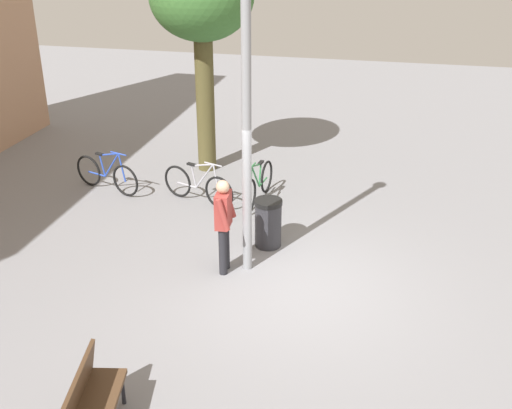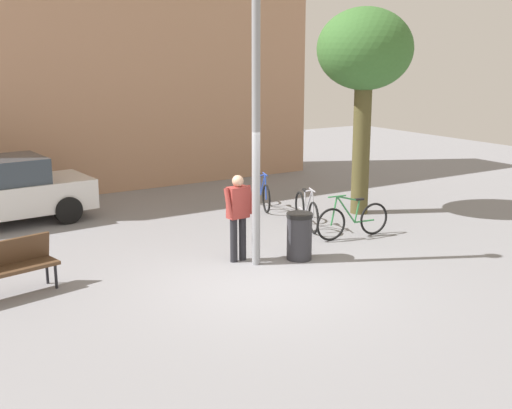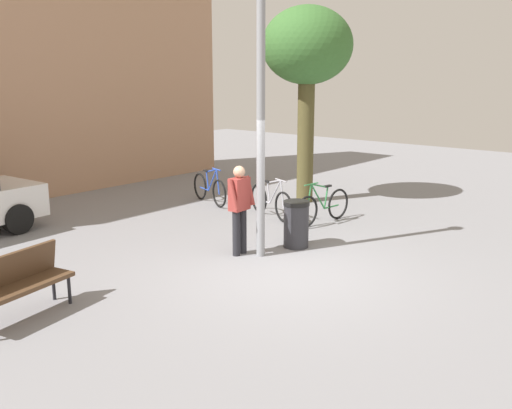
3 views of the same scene
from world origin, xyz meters
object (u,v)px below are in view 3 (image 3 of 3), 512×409
Objects in this scene: trash_bin at (296,224)px; park_bench at (15,281)px; person_by_lamppost at (240,204)px; bicycle_green at (323,207)px; lamppost at (261,98)px; bicycle_blue at (210,189)px; plaza_tree at (307,51)px; bicycle_silver at (271,201)px.

park_bench is at bearing 169.24° from trash_bin.
person_by_lamppost reaches higher than trash_bin.
person_by_lamppost reaches higher than bicycle_green.
park_bench is 7.02m from bicycle_green.
bicycle_green is at bearing 8.96° from lamppost.
bicycle_blue is (2.71, 3.44, -0.58)m from person_by_lamppost.
plaza_tree reaches higher than bicycle_blue.
bicycle_silver is at bearing 50.20° from trash_bin.
park_bench is (-4.12, 0.45, -0.42)m from person_by_lamppost.
bicycle_green is (0.32, -1.22, 0.00)m from bicycle_silver.
bicycle_blue is at bearing 51.70° from person_by_lamppost.
lamppost is at bearing -63.54° from person_by_lamppost.
bicycle_blue is at bearing 93.00° from bicycle_green.
plaza_tree is (4.48, 1.69, 2.88)m from person_by_lamppost.
bicycle_green is 3.37m from bicycle_blue.
lamppost reaches higher than person_by_lamppost.
person_by_lamppost is 1.28m from trash_bin.
plaza_tree reaches higher than bicycle_green.
bicycle_silver and bicycle_blue have the same top height.
person_by_lamppost is 0.93× the size of bicycle_green.
park_bench is 0.34× the size of plaza_tree.
bicycle_blue is at bearing 135.43° from plaza_tree.
park_bench is at bearing -171.81° from plaza_tree.
bicycle_green is 1.94m from trash_bin.
lamppost is 2.59m from trash_bin.
bicycle_blue is (0.15, 2.14, 0.00)m from bicycle_silver.
bicycle_green is (7.01, -0.38, -0.16)m from park_bench.
bicycle_blue is at bearing 56.20° from lamppost.
plaza_tree is 5.41× the size of trash_bin.
bicycle_green reaches higher than park_bench.
person_by_lamppost is at bearing 116.46° from lamppost.
bicycle_green is at bearing -87.00° from bicycle_blue.
bicycle_green is at bearing -134.59° from plaza_tree.
park_bench is at bearing 176.90° from bicycle_green.
person_by_lamppost reaches higher than park_bench.
trash_bin is at bearing -147.12° from plaza_tree.
plaza_tree is at bearing -44.57° from bicycle_blue.
person_by_lamppost is 4.42m from bicycle_blue.
lamppost is at bearing -171.04° from bicycle_green.
person_by_lamppost reaches higher than bicycle_blue.
bicycle_green reaches higher than trash_bin.
person_by_lamppost is (-0.18, 0.35, -1.92)m from lamppost.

